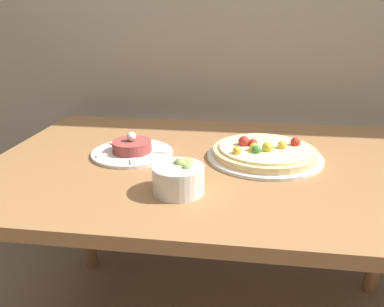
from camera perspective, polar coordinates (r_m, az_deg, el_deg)
dining_table at (r=1.17m, az=4.86°, el=-5.01°), size 1.41×0.89×0.74m
pizza_plate at (r=1.16m, az=10.96°, el=0.14°), size 0.35×0.35×0.07m
tartare_plate at (r=1.19m, az=-9.11°, el=0.59°), size 0.25×0.25×0.07m
small_bowl at (r=0.92m, az=-1.97°, el=-3.70°), size 0.13×0.13×0.08m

